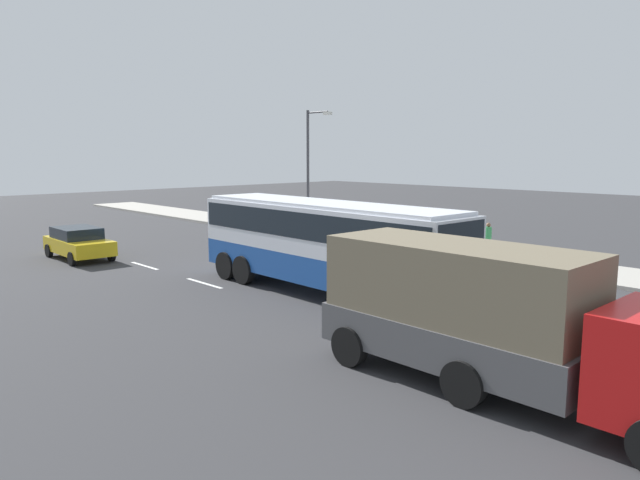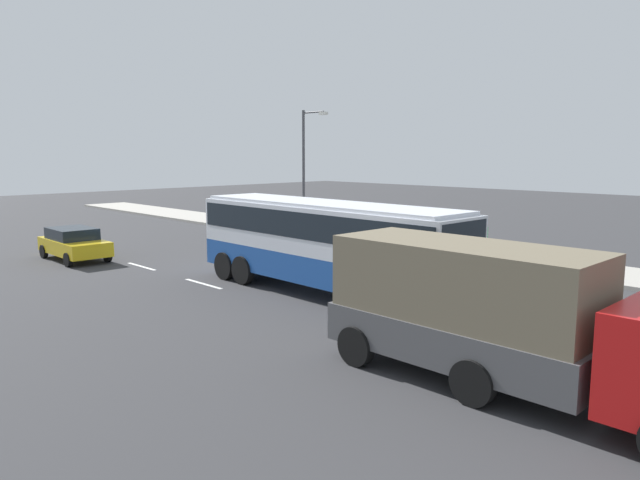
{
  "view_description": "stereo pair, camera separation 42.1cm",
  "coord_description": "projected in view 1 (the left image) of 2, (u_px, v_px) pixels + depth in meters",
  "views": [
    {
      "loc": [
        15.54,
        -14.93,
        5.02
      ],
      "look_at": [
        0.0,
        -0.26,
        1.84
      ],
      "focal_mm": 33.04,
      "sensor_mm": 36.0,
      "label": 1
    },
    {
      "loc": [
        15.25,
        -15.23,
        5.02
      ],
      "look_at": [
        0.0,
        -0.26,
        1.84
      ],
      "focal_mm": 33.04,
      "sensor_mm": 36.0,
      "label": 2
    }
  ],
  "objects": [
    {
      "name": "ground_plane",
      "position": [
        325.0,
        288.0,
        22.05
      ],
      "size": [
        120.0,
        120.0,
        0.0
      ],
      "primitive_type": "plane",
      "color": "#333335"
    },
    {
      "name": "sidewalk_curb",
      "position": [
        469.0,
        255.0,
        28.65
      ],
      "size": [
        80.0,
        4.0,
        0.15
      ],
      "primitive_type": "cube",
      "color": "#A8A399",
      "rests_on": "ground_plane"
    },
    {
      "name": "lane_centreline",
      "position": [
        335.0,
        322.0,
        17.63
      ],
      "size": [
        38.9,
        0.16,
        0.01
      ],
      "color": "white",
      "rests_on": "ground_plane"
    },
    {
      "name": "coach_bus",
      "position": [
        324.0,
        237.0,
        20.79
      ],
      "size": [
        11.46,
        2.8,
        3.3
      ],
      "rotation": [
        0.0,
        0.0,
        -0.02
      ],
      "color": "#1E4C9E",
      "rests_on": "ground_plane"
    },
    {
      "name": "cargo_truck",
      "position": [
        494.0,
        316.0,
        12.3
      ],
      "size": [
        8.48,
        2.53,
        3.06
      ],
      "rotation": [
        0.0,
        0.0,
        0.0
      ],
      "color": "red",
      "rests_on": "ground_plane"
    },
    {
      "name": "car_yellow_taxi",
      "position": [
        78.0,
        242.0,
        27.95
      ],
      "size": [
        4.38,
        2.06,
        1.5
      ],
      "rotation": [
        0.0,
        0.0,
        -0.02
      ],
      "color": "gold",
      "rests_on": "ground_plane"
    },
    {
      "name": "pedestrian_near_curb",
      "position": [
        488.0,
        237.0,
        28.13
      ],
      "size": [
        0.32,
        0.32,
        1.56
      ],
      "rotation": [
        0.0,
        0.0,
        0.44
      ],
      "color": "#38334C",
      "rests_on": "sidewalk_curb"
    },
    {
      "name": "pedestrian_at_crossing",
      "position": [
        428.0,
        228.0,
        30.25
      ],
      "size": [
        0.32,
        0.32,
        1.77
      ],
      "rotation": [
        0.0,
        0.0,
        0.81
      ],
      "color": "brown",
      "rests_on": "sidewalk_curb"
    },
    {
      "name": "street_lamp",
      "position": [
        310.0,
        165.0,
        33.62
      ],
      "size": [
        1.94,
        0.24,
        7.25
      ],
      "color": "#47474C",
      "rests_on": "sidewalk_curb"
    }
  ]
}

